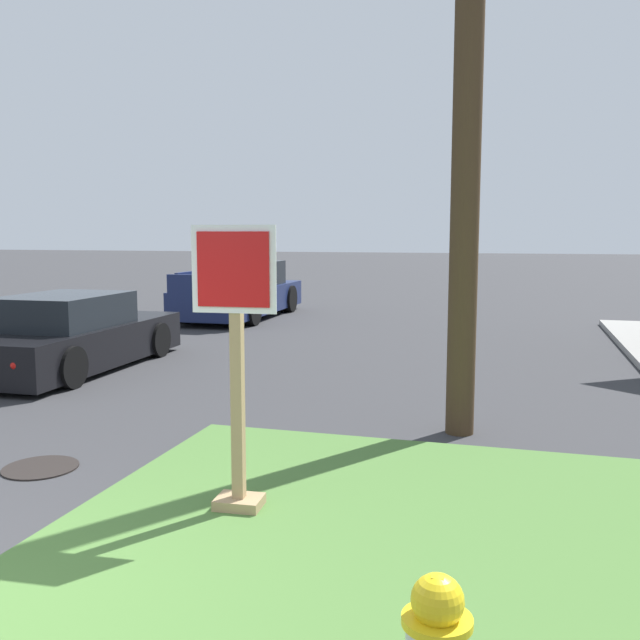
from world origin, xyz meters
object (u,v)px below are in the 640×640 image
at_px(parked_sedan_black, 72,337).
at_px(stop_sign, 237,377).
at_px(utility_pole, 470,14).
at_px(pickup_truck_navy, 242,294).
at_px(manhole_cover, 40,468).

bearing_deg(parked_sedan_black, stop_sign, -44.41).
bearing_deg(parked_sedan_black, utility_pole, -17.35).
xyz_separation_m(parked_sedan_black, pickup_truck_navy, (-0.08, 7.51, 0.07)).
bearing_deg(pickup_truck_navy, stop_sign, -67.80).
xyz_separation_m(pickup_truck_navy, utility_pole, (6.53, -9.52, 3.88)).
relative_size(parked_sedan_black, utility_pole, 0.51).
distance_m(manhole_cover, parked_sedan_black, 5.13).
relative_size(stop_sign, parked_sedan_black, 0.50).
height_order(stop_sign, parked_sedan_black, stop_sign).
distance_m(manhole_cover, utility_pole, 6.28).
bearing_deg(stop_sign, manhole_cover, 166.39).
relative_size(manhole_cover, pickup_truck_navy, 0.14).
relative_size(stop_sign, utility_pole, 0.26).
bearing_deg(pickup_truck_navy, parked_sedan_black, -89.39).
relative_size(stop_sign, pickup_truck_navy, 0.43).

